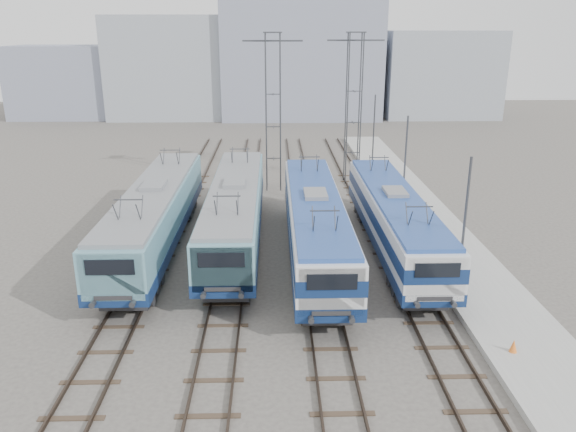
{
  "coord_description": "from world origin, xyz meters",
  "views": [
    {
      "loc": [
        0.02,
        -21.64,
        12.27
      ],
      "look_at": [
        0.76,
        7.0,
        2.67
      ],
      "focal_mm": 35.0,
      "sensor_mm": 36.0,
      "label": 1
    }
  ],
  "objects_px": {
    "locomotive_center_right": "(315,221)",
    "locomotive_far_right": "(394,217)",
    "locomotive_far_left": "(155,213)",
    "mast_mid": "(405,169)",
    "mast_front": "(464,232)",
    "mast_rear": "(373,136)",
    "catenary_tower_east": "(354,102)",
    "safety_cone": "(514,346)",
    "catenary_tower_west": "(273,105)",
    "locomotive_center_left": "(235,210)"
  },
  "relations": [
    {
      "from": "locomotive_center_right",
      "to": "locomotive_far_right",
      "type": "xyz_separation_m",
      "value": [
        4.5,
        0.88,
        -0.1
      ]
    },
    {
      "from": "locomotive_far_left",
      "to": "mast_mid",
      "type": "relative_size",
      "value": 2.66
    },
    {
      "from": "locomotive_far_right",
      "to": "mast_mid",
      "type": "relative_size",
      "value": 2.49
    },
    {
      "from": "mast_front",
      "to": "mast_rear",
      "type": "bearing_deg",
      "value": 90.0
    },
    {
      "from": "locomotive_far_right",
      "to": "catenary_tower_east",
      "type": "xyz_separation_m",
      "value": [
        -0.25,
        16.01,
        4.41
      ]
    },
    {
      "from": "catenary_tower_east",
      "to": "mast_mid",
      "type": "bearing_deg",
      "value": -78.14
    },
    {
      "from": "locomotive_center_right",
      "to": "locomotive_far_right",
      "type": "height_order",
      "value": "locomotive_center_right"
    },
    {
      "from": "mast_front",
      "to": "mast_rear",
      "type": "distance_m",
      "value": 24.0
    },
    {
      "from": "locomotive_center_right",
      "to": "safety_cone",
      "type": "distance_m",
      "value": 12.3
    },
    {
      "from": "mast_front",
      "to": "catenary_tower_west",
      "type": "bearing_deg",
      "value": 113.27
    },
    {
      "from": "locomotive_center_left",
      "to": "locomotive_far_right",
      "type": "distance_m",
      "value": 9.11
    },
    {
      "from": "mast_front",
      "to": "mast_mid",
      "type": "bearing_deg",
      "value": 90.0
    },
    {
      "from": "locomotive_center_right",
      "to": "mast_front",
      "type": "height_order",
      "value": "mast_front"
    },
    {
      "from": "mast_front",
      "to": "mast_mid",
      "type": "distance_m",
      "value": 12.0
    },
    {
      "from": "locomotive_far_right",
      "to": "mast_rear",
      "type": "relative_size",
      "value": 2.49
    },
    {
      "from": "catenary_tower_west",
      "to": "mast_rear",
      "type": "xyz_separation_m",
      "value": [
        8.6,
        4.0,
        -3.14
      ]
    },
    {
      "from": "locomotive_center_left",
      "to": "locomotive_far_right",
      "type": "xyz_separation_m",
      "value": [
        9.0,
        -1.41,
        -0.06
      ]
    },
    {
      "from": "mast_mid",
      "to": "catenary_tower_east",
      "type": "bearing_deg",
      "value": 101.86
    },
    {
      "from": "mast_front",
      "to": "catenary_tower_east",
      "type": "bearing_deg",
      "value": 95.45
    },
    {
      "from": "mast_front",
      "to": "safety_cone",
      "type": "height_order",
      "value": "mast_front"
    },
    {
      "from": "locomotive_far_right",
      "to": "safety_cone",
      "type": "distance_m",
      "value": 11.22
    },
    {
      "from": "locomotive_center_left",
      "to": "locomotive_far_right",
      "type": "bearing_deg",
      "value": -8.89
    },
    {
      "from": "locomotive_center_right",
      "to": "locomotive_far_right",
      "type": "distance_m",
      "value": 4.59
    },
    {
      "from": "locomotive_far_left",
      "to": "catenary_tower_west",
      "type": "xyz_separation_m",
      "value": [
        6.75,
        13.23,
        4.32
      ]
    },
    {
      "from": "locomotive_far_left",
      "to": "mast_mid",
      "type": "bearing_deg",
      "value": 18.81
    },
    {
      "from": "locomotive_center_right",
      "to": "mast_front",
      "type": "xyz_separation_m",
      "value": [
        6.35,
        -5.11,
        1.17
      ]
    },
    {
      "from": "locomotive_far_right",
      "to": "catenary_tower_east",
      "type": "bearing_deg",
      "value": 90.89
    },
    {
      "from": "locomotive_center_left",
      "to": "locomotive_center_right",
      "type": "xyz_separation_m",
      "value": [
        4.5,
        -2.28,
        0.04
      ]
    },
    {
      "from": "mast_front",
      "to": "mast_mid",
      "type": "height_order",
      "value": "same"
    },
    {
      "from": "catenary_tower_west",
      "to": "mast_mid",
      "type": "height_order",
      "value": "catenary_tower_west"
    },
    {
      "from": "mast_front",
      "to": "safety_cone",
      "type": "relative_size",
      "value": 13.31
    },
    {
      "from": "mast_mid",
      "to": "catenary_tower_west",
      "type": "bearing_deg",
      "value": 137.07
    },
    {
      "from": "locomotive_center_left",
      "to": "locomotive_center_right",
      "type": "bearing_deg",
      "value": -26.91
    },
    {
      "from": "locomotive_center_left",
      "to": "mast_rear",
      "type": "xyz_separation_m",
      "value": [
        10.85,
        16.61,
        1.21
      ]
    },
    {
      "from": "locomotive_center_left",
      "to": "mast_mid",
      "type": "xyz_separation_m",
      "value": [
        10.85,
        4.61,
        1.21
      ]
    },
    {
      "from": "locomotive_far_right",
      "to": "safety_cone",
      "type": "height_order",
      "value": "locomotive_far_right"
    },
    {
      "from": "locomotive_far_left",
      "to": "catenary_tower_east",
      "type": "xyz_separation_m",
      "value": [
        13.25,
        15.23,
        4.32
      ]
    },
    {
      "from": "catenary_tower_east",
      "to": "mast_front",
      "type": "height_order",
      "value": "catenary_tower_east"
    },
    {
      "from": "safety_cone",
      "to": "locomotive_far_right",
      "type": "bearing_deg",
      "value": 103.2
    },
    {
      "from": "mast_front",
      "to": "safety_cone",
      "type": "bearing_deg",
      "value": -81.92
    },
    {
      "from": "locomotive_center_left",
      "to": "safety_cone",
      "type": "xyz_separation_m",
      "value": [
        11.53,
        -12.21,
        -1.72
      ]
    },
    {
      "from": "catenary_tower_east",
      "to": "locomotive_far_right",
      "type": "bearing_deg",
      "value": -89.11
    },
    {
      "from": "catenary_tower_west",
      "to": "locomotive_center_right",
      "type": "bearing_deg",
      "value": -81.41
    },
    {
      "from": "catenary_tower_west",
      "to": "mast_rear",
      "type": "relative_size",
      "value": 1.71
    },
    {
      "from": "catenary_tower_east",
      "to": "safety_cone",
      "type": "height_order",
      "value": "catenary_tower_east"
    },
    {
      "from": "locomotive_center_left",
      "to": "locomotive_center_right",
      "type": "distance_m",
      "value": 5.05
    },
    {
      "from": "catenary_tower_east",
      "to": "mast_rear",
      "type": "xyz_separation_m",
      "value": [
        2.1,
        2.0,
        -3.14
      ]
    },
    {
      "from": "catenary_tower_east",
      "to": "catenary_tower_west",
      "type": "bearing_deg",
      "value": -162.9
    },
    {
      "from": "locomotive_far_right",
      "to": "mast_rear",
      "type": "xyz_separation_m",
      "value": [
        1.85,
        18.01,
        1.27
      ]
    },
    {
      "from": "locomotive_far_left",
      "to": "mast_front",
      "type": "height_order",
      "value": "mast_front"
    }
  ]
}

